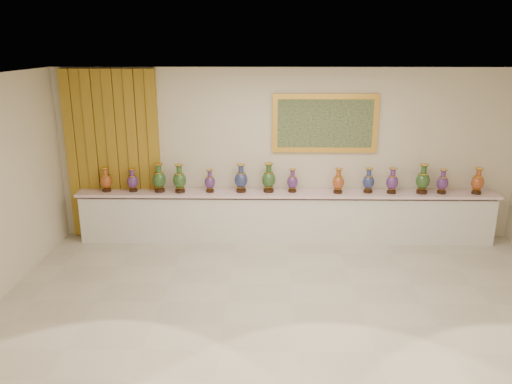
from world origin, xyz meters
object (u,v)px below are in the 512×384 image
at_px(counter, 286,217).
at_px(vase_0, 106,181).
at_px(vase_1, 133,181).
at_px(vase_2, 159,179).

height_order(counter, vase_0, vase_0).
bearing_deg(vase_1, vase_0, -178.88).
xyz_separation_m(vase_0, vase_2, (0.93, -0.01, 0.03)).
distance_m(counter, vase_1, 2.75).
height_order(counter, vase_1, vase_1).
height_order(vase_1, vase_2, vase_2).
distance_m(vase_0, vase_2, 0.93).
distance_m(counter, vase_0, 3.20).
relative_size(vase_0, vase_2, 0.86).
bearing_deg(vase_2, vase_1, 178.03).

